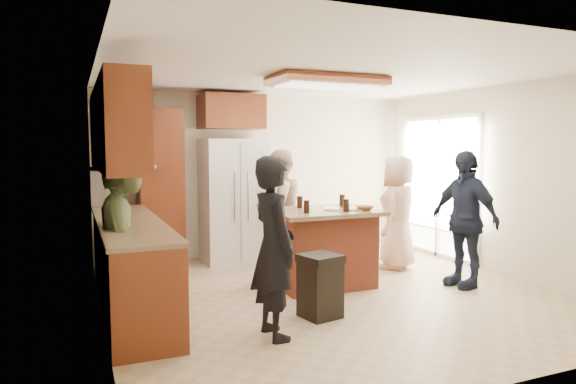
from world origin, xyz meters
name	(u,v)px	position (x,y,z in m)	size (l,w,h in m)	color
room_shell	(510,194)	(4.37, 1.64, 0.87)	(8.00, 5.20, 5.00)	tan
person_front_left	(274,247)	(-1.12, -0.98, 0.80)	(0.59, 0.43, 1.61)	black
person_behind_left	(279,208)	(-0.05, 1.57, 0.83)	(0.80, 0.50, 1.65)	tan
person_behind_right	(398,212)	(1.41, 0.78, 0.79)	(0.77, 0.50, 1.58)	tan
person_side_right	(464,219)	(1.60, -0.31, 0.82)	(0.96, 0.49, 1.65)	#1B2336
person_counter	(125,233)	(-2.28, 0.01, 0.85)	(1.10, 0.51, 1.71)	#3B4126
left_cabinetry	(125,217)	(-2.24, 0.40, 0.96)	(0.64, 3.00, 2.30)	maroon
back_wall_units	(179,169)	(-1.33, 2.20, 1.38)	(1.80, 0.60, 2.45)	maroon
refrigerator	(233,200)	(-0.55, 2.12, 0.90)	(0.90, 0.76, 1.80)	white
kitchen_island	(321,247)	(0.04, 0.39, 0.47)	(1.28, 1.03, 0.93)	#A7462B
island_items	(342,207)	(0.27, 0.30, 0.97)	(0.92, 0.67, 0.15)	silver
trash_bin	(320,285)	(-0.51, -0.67, 0.32)	(0.44, 0.44, 0.63)	black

